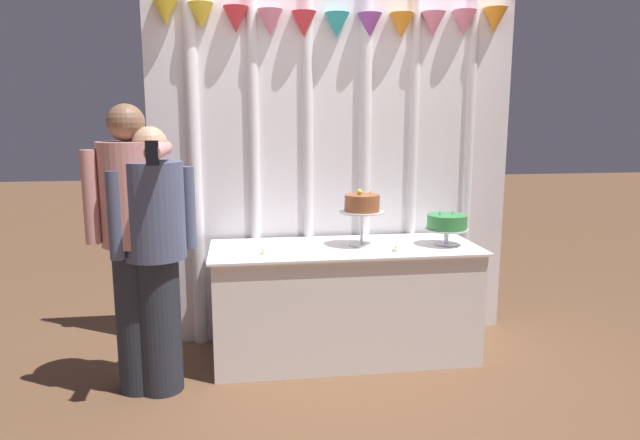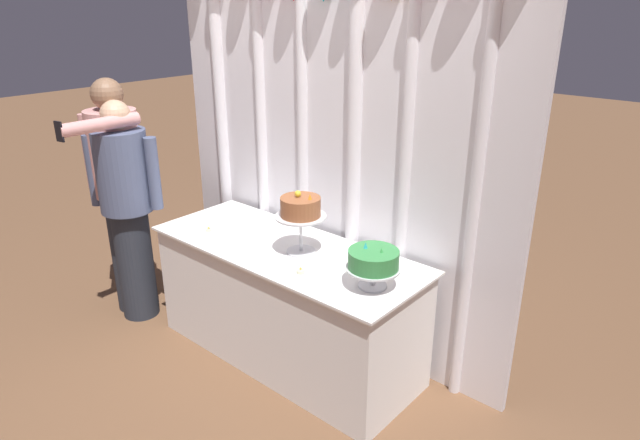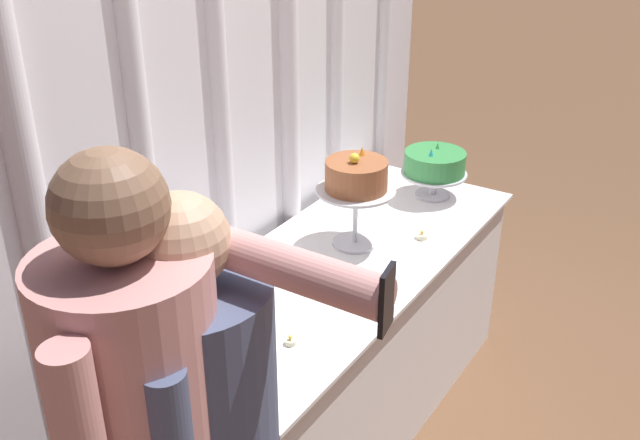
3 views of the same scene
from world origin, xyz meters
name	(u,v)px [view 2 (image 2 of 3)]	position (x,y,z in m)	size (l,w,h in m)	color
ground_plane	(277,361)	(0.00, 0.00, 0.00)	(24.00, 24.00, 0.00)	brown
draped_curtain	(324,124)	(-0.03, 0.50, 1.47)	(2.63, 0.17, 2.71)	white
cake_table	(287,303)	(0.00, 0.10, 0.39)	(1.81, 0.70, 0.78)	white
cake_display_nearleft	(301,210)	(0.12, 0.11, 1.05)	(0.30, 0.30, 0.39)	silver
cake_display_nearright	(373,261)	(0.69, 0.05, 0.93)	(0.29, 0.29, 0.24)	silver
tealight_far_left	(209,230)	(-0.56, -0.05, 0.79)	(0.04, 0.04, 0.03)	beige
tealight_near_left	(301,271)	(0.30, -0.09, 0.79)	(0.05, 0.05, 0.04)	beige
guest_girl_blue_dress	(119,189)	(-1.32, -0.22, 0.94)	(0.48, 0.68, 1.71)	#282D38
guest_man_pink_jacket	(128,205)	(-1.19, -0.24, 0.86)	(0.49, 0.49, 1.59)	#282D38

